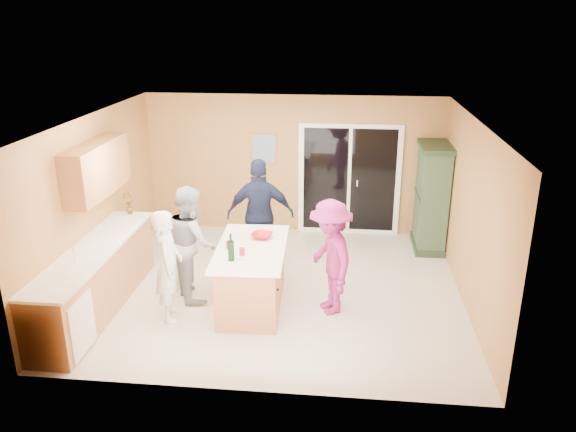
# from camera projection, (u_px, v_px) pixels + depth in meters

# --- Properties ---
(floor) EXTENTS (5.50, 5.50, 0.00)m
(floor) POSITION_uv_depth(u_px,v_px,m) (278.00, 288.00, 8.60)
(floor) COLOR beige
(floor) RESTS_ON ground
(ceiling) EXTENTS (5.50, 5.00, 0.10)m
(ceiling) POSITION_uv_depth(u_px,v_px,m) (276.00, 119.00, 7.72)
(ceiling) COLOR silver
(ceiling) RESTS_ON wall_back
(wall_back) EXTENTS (5.50, 0.10, 2.60)m
(wall_back) POSITION_uv_depth(u_px,v_px,m) (293.00, 165.00, 10.50)
(wall_back) COLOR #E6A15E
(wall_back) RESTS_ON ground
(wall_front) EXTENTS (5.50, 0.10, 2.60)m
(wall_front) POSITION_uv_depth(u_px,v_px,m) (248.00, 286.00, 5.82)
(wall_front) COLOR #E6A15E
(wall_front) RESTS_ON ground
(wall_left) EXTENTS (0.10, 5.00, 2.60)m
(wall_left) POSITION_uv_depth(u_px,v_px,m) (96.00, 202.00, 8.43)
(wall_left) COLOR #E6A15E
(wall_left) RESTS_ON ground
(wall_right) EXTENTS (0.10, 5.00, 2.60)m
(wall_right) POSITION_uv_depth(u_px,v_px,m) (471.00, 215.00, 7.89)
(wall_right) COLOR #E6A15E
(wall_right) RESTS_ON ground
(left_cabinet_run) EXTENTS (0.65, 3.05, 1.24)m
(left_cabinet_run) POSITION_uv_depth(u_px,v_px,m) (91.00, 285.00, 7.70)
(left_cabinet_run) COLOR #C27B4B
(left_cabinet_run) RESTS_ON floor
(upper_cabinets) EXTENTS (0.35, 1.60, 0.75)m
(upper_cabinets) POSITION_uv_depth(u_px,v_px,m) (97.00, 169.00, 8.03)
(upper_cabinets) COLOR #C27B4B
(upper_cabinets) RESTS_ON wall_left
(sliding_door) EXTENTS (1.90, 0.07, 2.10)m
(sliding_door) POSITION_uv_depth(u_px,v_px,m) (349.00, 180.00, 10.45)
(sliding_door) COLOR white
(sliding_door) RESTS_ON floor
(framed_picture) EXTENTS (0.46, 0.04, 0.56)m
(framed_picture) POSITION_uv_depth(u_px,v_px,m) (264.00, 149.00, 10.43)
(framed_picture) COLOR #A27B51
(framed_picture) RESTS_ON wall_back
(kitchen_island) EXTENTS (1.02, 1.78, 0.92)m
(kitchen_island) POSITION_uv_depth(u_px,v_px,m) (252.00, 279.00, 7.95)
(kitchen_island) COLOR #C27B4B
(kitchen_island) RESTS_ON floor
(green_hutch) EXTENTS (0.54, 1.03, 1.88)m
(green_hutch) POSITION_uv_depth(u_px,v_px,m) (431.00, 199.00, 9.82)
(green_hutch) COLOR #213523
(green_hutch) RESTS_ON floor
(woman_white) EXTENTS (0.48, 0.64, 1.57)m
(woman_white) POSITION_uv_depth(u_px,v_px,m) (169.00, 266.00, 7.52)
(woman_white) COLOR white
(woman_white) RESTS_ON floor
(woman_grey) EXTENTS (0.96, 1.03, 1.69)m
(woman_grey) POSITION_uv_depth(u_px,v_px,m) (191.00, 243.00, 8.12)
(woman_grey) COLOR gray
(woman_grey) RESTS_ON floor
(woman_navy) EXTENTS (1.12, 0.57, 1.84)m
(woman_navy) POSITION_uv_depth(u_px,v_px,m) (260.00, 215.00, 9.01)
(woman_navy) COLOR #1C263E
(woman_navy) RESTS_ON floor
(woman_magenta) EXTENTS (0.96, 1.21, 1.64)m
(woman_magenta) POSITION_uv_depth(u_px,v_px,m) (330.00, 257.00, 7.69)
(woman_magenta) COLOR #96206C
(woman_magenta) RESTS_ON floor
(serving_bowl) EXTENTS (0.35, 0.35, 0.07)m
(serving_bowl) POSITION_uv_depth(u_px,v_px,m) (262.00, 236.00, 8.08)
(serving_bowl) COLOR red
(serving_bowl) RESTS_ON kitchen_island
(tulip_vase) EXTENTS (0.22, 0.17, 0.37)m
(tulip_vase) POSITION_uv_depth(u_px,v_px,m) (129.00, 203.00, 8.95)
(tulip_vase) COLOR #AD2811
(tulip_vase) RESTS_ON left_cabinet_run
(tumbler_near) EXTENTS (0.10, 0.10, 0.11)m
(tumbler_near) POSITION_uv_depth(u_px,v_px,m) (242.00, 252.00, 7.47)
(tumbler_near) COLOR red
(tumbler_near) RESTS_ON kitchen_island
(tumbler_far) EXTENTS (0.09, 0.09, 0.10)m
(tumbler_far) POSITION_uv_depth(u_px,v_px,m) (228.00, 245.00, 7.72)
(tumbler_far) COLOR red
(tumbler_far) RESTS_ON kitchen_island
(wine_bottle) EXTENTS (0.09, 0.09, 0.37)m
(wine_bottle) POSITION_uv_depth(u_px,v_px,m) (231.00, 250.00, 7.31)
(wine_bottle) COLOR black
(wine_bottle) RESTS_ON kitchen_island
(white_plate) EXTENTS (0.25, 0.25, 0.02)m
(white_plate) POSITION_uv_depth(u_px,v_px,m) (244.00, 257.00, 7.45)
(white_plate) COLOR silver
(white_plate) RESTS_ON kitchen_island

